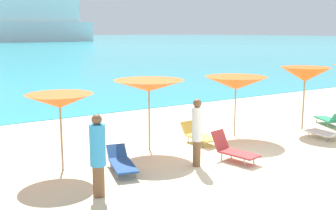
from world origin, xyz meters
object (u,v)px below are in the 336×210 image
object	(u,v)px
lounge_chair_1	(233,149)
beachgoer_1	(197,130)
lounge_chair_2	(328,133)
lounge_chair_5	(121,162)
umbrella_1	(60,101)
lounge_chair_3	(330,119)
beachgoer_0	(98,153)
cruise_ship	(38,20)
umbrella_4	(305,74)
umbrella_3	(236,83)
lounge_chair_0	(199,135)
umbrella_2	(149,86)

from	to	relation	value
lounge_chair_1	beachgoer_1	bearing A→B (deg)	160.17
lounge_chair_1	lounge_chair_2	world-z (taller)	lounge_chair_1
lounge_chair_5	beachgoer_1	size ratio (longest dim) A/B	0.92
lounge_chair_2	umbrella_1	bearing A→B (deg)	-9.89
lounge_chair_1	lounge_chair_3	world-z (taller)	lounge_chair_1
beachgoer_0	cruise_ship	xyz separation A→B (m)	(39.47, 150.76, 7.22)
umbrella_4	beachgoer_0	xyz separation A→B (m)	(-9.03, -1.87, -1.07)
umbrella_3	lounge_chair_0	bearing A→B (deg)	-177.11
umbrella_1	lounge_chair_0	bearing A→B (deg)	2.89
lounge_chair_0	beachgoer_0	distance (m)	5.18
umbrella_1	lounge_chair_0	size ratio (longest dim) A/B	1.41
cruise_ship	lounge_chair_3	bearing A→B (deg)	-102.79
umbrella_3	beachgoer_1	size ratio (longest dim) A/B	1.17
umbrella_2	beachgoer_1	xyz separation A→B (m)	(0.31, -2.05, -0.99)
umbrella_2	beachgoer_0	distance (m)	3.90
umbrella_4	lounge_chair_2	size ratio (longest dim) A/B	1.47
umbrella_3	lounge_chair_2	size ratio (longest dim) A/B	1.37
beachgoer_0	cruise_ship	bearing A→B (deg)	-85.32
lounge_chair_0	lounge_chair_1	distance (m)	2.07
umbrella_1	umbrella_3	bearing A→B (deg)	2.89
lounge_chair_2	beachgoer_0	xyz separation A→B (m)	(-8.47, -0.31, 0.74)
umbrella_2	umbrella_4	world-z (taller)	umbrella_4
umbrella_3	umbrella_4	xyz separation A→B (m)	(2.84, -0.61, 0.20)
beachgoer_0	beachgoer_1	world-z (taller)	beachgoer_0
beachgoer_0	umbrella_3	bearing A→B (deg)	-138.82
umbrella_2	lounge_chair_2	distance (m)	6.37
lounge_chair_3	beachgoer_1	world-z (taller)	beachgoer_1
lounge_chair_2	cruise_ship	bearing A→B (deg)	-99.41
lounge_chair_0	beachgoer_0	bearing A→B (deg)	-154.85
lounge_chair_1	cruise_ship	world-z (taller)	cruise_ship
lounge_chair_3	beachgoer_0	xyz separation A→B (m)	(-10.36, -1.64, 0.72)
umbrella_3	umbrella_4	size ratio (longest dim) A/B	0.93
umbrella_1	lounge_chair_3	xyz separation A→B (m)	(10.48, -0.52, -1.58)
lounge_chair_5	lounge_chair_1	bearing A→B (deg)	-2.57
lounge_chair_0	lounge_chair_1	world-z (taller)	lounge_chair_1
lounge_chair_1	lounge_chair_3	size ratio (longest dim) A/B	0.92
umbrella_1	lounge_chair_3	world-z (taller)	umbrella_1
lounge_chair_1	beachgoer_1	world-z (taller)	beachgoer_1
lounge_chair_0	lounge_chair_3	bearing A→B (deg)	-10.04
lounge_chair_2	cruise_ship	distance (m)	153.81
lounge_chair_5	cruise_ship	size ratio (longest dim) A/B	0.04
umbrella_4	cruise_ship	xyz separation A→B (m)	(30.44, 148.89, 6.14)
umbrella_2	umbrella_3	size ratio (longest dim) A/B	1.06
umbrella_1	beachgoer_0	distance (m)	2.33
lounge_chair_1	umbrella_4	bearing A→B (deg)	5.77
lounge_chair_5	lounge_chair_3	bearing A→B (deg)	16.41
lounge_chair_0	lounge_chair_5	bearing A→B (deg)	-164.00
umbrella_4	lounge_chair_0	bearing A→B (deg)	173.33
lounge_chair_0	cruise_ship	size ratio (longest dim) A/B	0.04
umbrella_2	lounge_chair_1	world-z (taller)	umbrella_2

